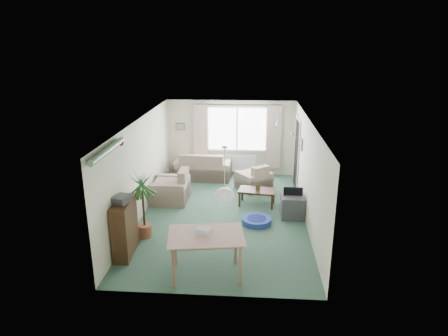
# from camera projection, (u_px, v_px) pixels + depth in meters

# --- Properties ---
(ground) EXTENTS (6.50, 6.50, 0.00)m
(ground) POSITION_uv_depth(u_px,v_px,m) (223.00, 216.00, 9.93)
(ground) COLOR #325342
(window) EXTENTS (1.80, 0.03, 1.30)m
(window) POSITION_uv_depth(u_px,v_px,m) (237.00, 129.00, 12.52)
(window) COLOR white
(curtain_rod) EXTENTS (2.60, 0.03, 0.03)m
(curtain_rod) POSITION_uv_depth(u_px,v_px,m) (237.00, 105.00, 12.21)
(curtain_rod) COLOR black
(curtain_left) EXTENTS (0.45, 0.08, 2.00)m
(curtain_left) POSITION_uv_depth(u_px,v_px,m) (200.00, 136.00, 12.58)
(curtain_left) COLOR beige
(curtain_right) EXTENTS (0.45, 0.08, 2.00)m
(curtain_right) POSITION_uv_depth(u_px,v_px,m) (274.00, 137.00, 12.42)
(curtain_right) COLOR beige
(radiator) EXTENTS (1.20, 0.10, 0.55)m
(radiator) POSITION_uv_depth(u_px,v_px,m) (237.00, 163.00, 12.82)
(radiator) COLOR white
(doorway) EXTENTS (0.03, 0.95, 2.00)m
(doorway) POSITION_uv_depth(u_px,v_px,m) (297.00, 154.00, 11.57)
(doorway) COLOR black
(pendant_lamp) EXTENTS (0.36, 0.36, 0.36)m
(pendant_lamp) POSITION_uv_depth(u_px,v_px,m) (225.00, 195.00, 7.28)
(pendant_lamp) COLOR white
(tinsel_garland) EXTENTS (1.60, 1.60, 0.12)m
(tinsel_garland) POSITION_uv_depth(u_px,v_px,m) (107.00, 150.00, 7.18)
(tinsel_garland) COLOR #196626
(bauble_cluster_a) EXTENTS (0.20, 0.20, 0.20)m
(bauble_cluster_a) POSITION_uv_depth(u_px,v_px,m) (277.00, 121.00, 10.01)
(bauble_cluster_a) COLOR silver
(bauble_cluster_b) EXTENTS (0.20, 0.20, 0.20)m
(bauble_cluster_b) POSITION_uv_depth(u_px,v_px,m) (294.00, 132.00, 8.85)
(bauble_cluster_b) COLOR silver
(wall_picture_back) EXTENTS (0.28, 0.03, 0.22)m
(wall_picture_back) POSITION_uv_depth(u_px,v_px,m) (180.00, 126.00, 12.63)
(wall_picture_back) COLOR brown
(wall_picture_right) EXTENTS (0.03, 0.24, 0.30)m
(wall_picture_right) POSITION_uv_depth(u_px,v_px,m) (302.00, 145.00, 10.46)
(wall_picture_right) COLOR brown
(sofa) EXTENTS (1.74, 0.97, 0.85)m
(sofa) POSITION_uv_depth(u_px,v_px,m) (203.00, 165.00, 12.47)
(sofa) COLOR #B8AA8B
(sofa) RESTS_ON ground
(armchair_corner) EXTENTS (1.16, 1.15, 0.76)m
(armchair_corner) POSITION_uv_depth(u_px,v_px,m) (254.00, 176.00, 11.60)
(armchair_corner) COLOR #C6AF96
(armchair_corner) RESTS_ON ground
(armchair_left) EXTENTS (0.96, 1.01, 0.89)m
(armchair_left) POSITION_uv_depth(u_px,v_px,m) (170.00, 185.00, 10.71)
(armchair_left) COLOR tan
(armchair_left) RESTS_ON ground
(coffee_table) EXTENTS (1.02, 0.66, 0.43)m
(coffee_table) POSITION_uv_depth(u_px,v_px,m) (257.00, 197.00, 10.52)
(coffee_table) COLOR black
(coffee_table) RESTS_ON ground
(photo_frame) EXTENTS (0.12, 0.04, 0.16)m
(photo_frame) POSITION_uv_depth(u_px,v_px,m) (258.00, 188.00, 10.38)
(photo_frame) COLOR #4C3D27
(photo_frame) RESTS_ON coffee_table
(bookshelf) EXTENTS (0.36, 0.95, 1.15)m
(bookshelf) POSITION_uv_depth(u_px,v_px,m) (125.00, 228.00, 8.02)
(bookshelf) COLOR black
(bookshelf) RESTS_ON ground
(hifi_box) EXTENTS (0.35, 0.41, 0.14)m
(hifi_box) POSITION_uv_depth(u_px,v_px,m) (121.00, 199.00, 7.77)
(hifi_box) COLOR #333338
(hifi_box) RESTS_ON bookshelf
(houseplant) EXTENTS (0.85, 0.85, 1.53)m
(houseplant) POSITION_uv_depth(u_px,v_px,m) (143.00, 205.00, 8.66)
(houseplant) COLOR #285B1F
(houseplant) RESTS_ON ground
(dining_table) EXTENTS (1.38, 1.03, 0.79)m
(dining_table) POSITION_uv_depth(u_px,v_px,m) (206.00, 255.00, 7.35)
(dining_table) COLOR tan
(dining_table) RESTS_ON ground
(gift_box) EXTENTS (0.30, 0.26, 0.12)m
(gift_box) POSITION_uv_depth(u_px,v_px,m) (204.00, 231.00, 7.26)
(gift_box) COLOR silver
(gift_box) RESTS_ON dining_table
(tv_cube) EXTENTS (0.57, 0.62, 0.56)m
(tv_cube) POSITION_uv_depth(u_px,v_px,m) (292.00, 206.00, 9.81)
(tv_cube) COLOR #3A393E
(tv_cube) RESTS_ON ground
(pet_bed) EXTENTS (0.82, 0.82, 0.14)m
(pet_bed) POSITION_uv_depth(u_px,v_px,m) (257.00, 221.00, 9.49)
(pet_bed) COLOR navy
(pet_bed) RESTS_ON ground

